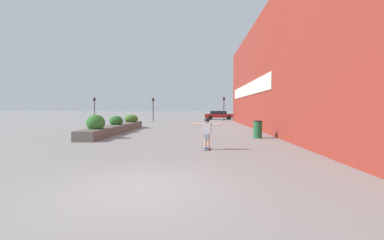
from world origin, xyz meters
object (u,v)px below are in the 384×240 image
Objects in this scene: car_center_left at (219,115)px; skateboard at (207,148)px; traffic_light_right at (224,105)px; car_leftmost at (282,115)px; trash_bin at (258,129)px; traffic_light_left at (153,105)px; skateboarder at (207,129)px; traffic_light_far_left at (94,105)px.

skateboard is at bearing -5.00° from car_center_left.
car_center_left is at bearing 92.64° from traffic_light_right.
car_leftmost is at bearing 81.60° from skateboard.
trash_bin is at bearing 69.39° from skateboard.
car_leftmost is 1.34× the size of traffic_light_left.
car_center_left reaches higher than skateboard.
traffic_light_right is (-0.28, 20.36, 1.79)m from trash_bin.
traffic_light_right is at bearing 90.78° from trash_bin.
car_leftmost is at bearing 81.60° from skateboarder.
traffic_light_right is at bearing 2.64° from car_center_left.
trash_bin is (3.25, 4.60, 0.47)m from skateboard.
skateboard is 25.67m from traffic_light_left.
traffic_light_left is (-9.71, -6.25, 1.51)m from car_center_left.
traffic_light_right reaches higher than traffic_light_left.
skateboard is 0.46× the size of skateboarder.
skateboarder is at bearing -125.23° from trash_bin.
car_leftmost is at bearing 69.50° from trash_bin.
traffic_light_far_left is at bearing 136.48° from skateboarder.
skateboarder is at bearing -75.38° from skateboard.
skateboard is at bearing -23.02° from car_leftmost.
skateboard is 0.84m from skateboarder.
car_leftmost is (12.76, 30.02, 0.73)m from skateboard.
traffic_light_left is 9.99m from traffic_light_right.
traffic_light_left is (-19.77, -5.42, 1.45)m from car_leftmost.
traffic_light_right is (2.97, 24.96, 1.42)m from skateboarder.
traffic_light_left is 0.96× the size of traffic_light_right.
traffic_light_right reaches higher than traffic_light_far_left.
skateboarder reaches higher than skateboard.
skateboarder is 30.97m from car_center_left.
car_center_left is 1.45× the size of traffic_light_left.
skateboarder is 5.64m from trash_bin.
car_leftmost is at bearing 27.37° from traffic_light_right.
traffic_light_far_left is (-8.63, 0.58, 0.04)m from traffic_light_left.
traffic_light_left reaches higher than skateboard.
skateboarder is at bearing -96.79° from traffic_light_right.
traffic_light_left is at bearing 120.54° from skateboard.
trash_bin is at bearing 1.20° from car_center_left.
car_center_left is (-0.55, 26.25, 0.20)m from trash_bin.
traffic_light_left is at bearing -177.95° from traffic_light_right.
traffic_light_right reaches higher than car_center_left.
traffic_light_left reaches higher than skateboarder.
skateboard is 29.73m from traffic_light_far_left.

